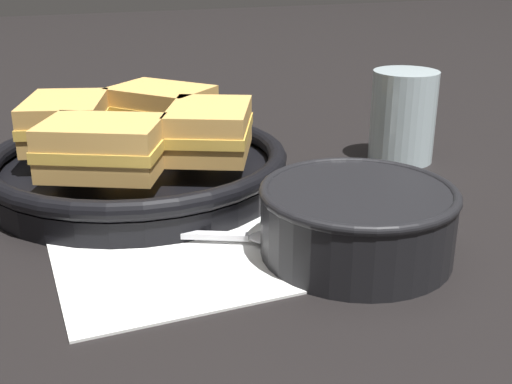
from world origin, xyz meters
TOP-DOWN VIEW (x-y plane):
  - ground_plane at (0.00, 0.00)m, footprint 4.00×4.00m
  - napkin at (-0.04, 0.01)m, footprint 0.24×0.21m
  - soup_bowl at (0.06, -0.05)m, footprint 0.15×0.15m
  - spoon at (-0.01, -0.01)m, footprint 0.15×0.09m
  - skillet at (-0.06, 0.16)m, footprint 0.29×0.29m
  - sandwich_near_left at (-0.02, 0.22)m, footprint 0.12×0.13m
  - sandwich_near_right at (-0.12, 0.20)m, footprint 0.10×0.12m
  - sandwich_far_left at (-0.10, 0.10)m, footprint 0.13×0.11m
  - sandwich_far_right at (-0.00, 0.12)m, footprint 0.11×0.13m
  - drinking_glass at (0.23, 0.14)m, footprint 0.07×0.07m

SIDE VIEW (x-z plane):
  - ground_plane at x=0.00m, z-range 0.00..0.00m
  - napkin at x=-0.04m, z-range 0.00..0.00m
  - spoon at x=-0.01m, z-range 0.00..0.01m
  - skillet at x=-0.06m, z-range 0.00..0.04m
  - soup_bowl at x=0.06m, z-range 0.00..0.06m
  - drinking_glass at x=0.23m, z-range 0.00..0.10m
  - sandwich_near_left at x=-0.02m, z-range 0.04..0.09m
  - sandwich_near_right at x=-0.12m, z-range 0.04..0.09m
  - sandwich_far_left at x=-0.10m, z-range 0.04..0.09m
  - sandwich_far_right at x=0.00m, z-range 0.04..0.09m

